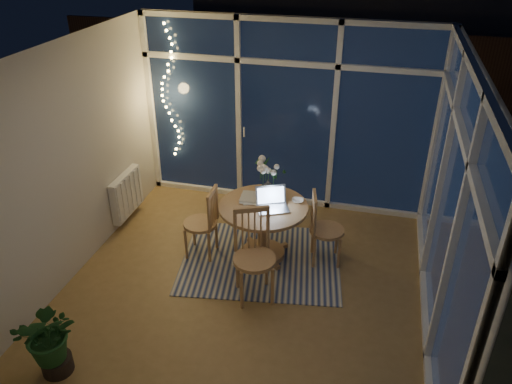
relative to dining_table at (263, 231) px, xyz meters
The scene contains 24 objects.
floor 0.66m from the dining_table, 93.95° to the right, with size 4.00×4.00×0.00m, color olive.
ceiling 2.31m from the dining_table, 93.95° to the right, with size 4.00×4.00×0.00m, color white.
wall_back 1.73m from the dining_table, 91.49° to the left, with size 4.00×0.04×2.60m, color beige.
wall_front 2.72m from the dining_table, 90.85° to the right, with size 4.00×0.04×2.60m, color beige.
wall_left 2.31m from the dining_table, 164.93° to the right, with size 0.04×4.00×2.60m, color beige.
wall_right 2.24m from the dining_table, 15.62° to the right, with size 0.04×4.00×2.60m, color beige.
window_wall_back 1.70m from the dining_table, 91.54° to the left, with size 4.00×0.10×2.60m, color white.
window_wall_right 2.21m from the dining_table, 15.93° to the right, with size 0.10×4.00×2.60m, color white.
radiator 2.01m from the dining_table, 169.93° to the left, with size 0.10×0.70×0.58m, color white.
fairy_lights 2.45m from the dining_table, 141.74° to the left, with size 0.24×0.10×1.85m, color #F2C760, non-canonical shape.
garden_patio 4.49m from the dining_table, 84.07° to the left, with size 12.00×6.00×0.10m, color black.
garden_fence 4.98m from the dining_table, 90.44° to the left, with size 11.00×0.08×1.80m, color #3A2215.
garden_shrubs 2.97m from the dining_table, 106.38° to the left, with size 0.90×0.90×0.90m, color black.
rug 0.37m from the dining_table, 90.00° to the right, with size 1.89×1.51×0.01m, color beige.
dining_table is the anchor object (origin of this frame).
chair_left 0.76m from the dining_table, 168.47° to the right, with size 0.43×0.43×0.93m, color #A5754A.
chair_right 0.76m from the dining_table, ahead, with size 0.43×0.43×0.93m, color #A5754A.
chair_front 0.77m from the dining_table, 83.26° to the right, with size 0.48×0.48×1.04m, color #A5754A.
laptop 0.51m from the dining_table, 24.80° to the right, with size 0.36×0.30×0.26m, color silver, non-canonical shape.
flower_vase 0.55m from the dining_table, 92.58° to the left, with size 0.20×0.20×0.21m, color white.
bowl 0.56m from the dining_table, 25.96° to the left, with size 0.15×0.15×0.04m, color white.
newspapers 0.40m from the dining_table, 136.40° to the left, with size 0.36×0.27×0.02m, color beige.
phone 0.38m from the dining_table, 28.55° to the right, with size 0.10×0.05×0.01m, color black.
potted_plant 2.61m from the dining_table, 122.57° to the right, with size 0.54×0.47×0.76m, color #19471E.
Camera 1 is at (1.20, -4.32, 3.68)m, focal length 35.00 mm.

